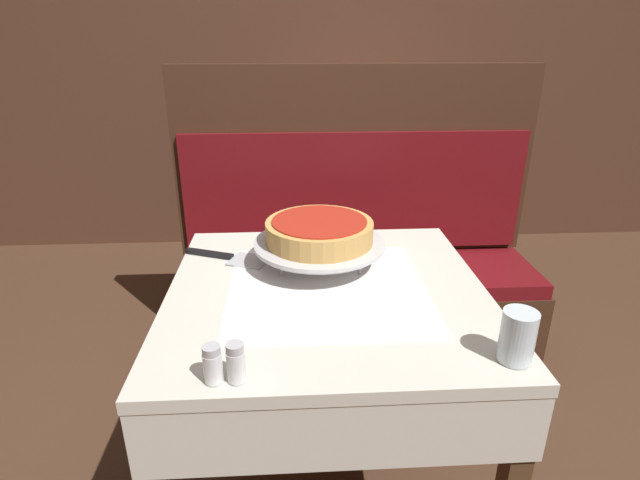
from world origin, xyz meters
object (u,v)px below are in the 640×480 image
at_px(pizza_server, 230,257).
at_px(condiment_caddy, 388,146).
at_px(booth_bench, 355,284).
at_px(pizza_pan_stand, 319,245).
at_px(deep_dish_pizza, 319,231).
at_px(salt_shaker, 213,364).
at_px(pepper_shaker, 236,363).
at_px(dining_table_front, 327,326).
at_px(dining_table_rear, 368,171).
at_px(water_glass_near, 518,336).

relative_size(pizza_server, condiment_caddy, 1.44).
bearing_deg(pizza_server, booth_bench, 51.74).
height_order(pizza_pan_stand, condiment_caddy, condiment_caddy).
distance_m(booth_bench, pizza_server, 0.83).
relative_size(deep_dish_pizza, salt_shaker, 3.85).
distance_m(pizza_pan_stand, pepper_shaker, 0.53).
bearing_deg(dining_table_front, deep_dish_pizza, 95.26).
height_order(booth_bench, pepper_shaker, booth_bench).
bearing_deg(pizza_pan_stand, dining_table_front, -84.74).
height_order(salt_shaker, condiment_caddy, condiment_caddy).
distance_m(dining_table_rear, condiment_caddy, 0.20).
bearing_deg(booth_bench, pizza_pan_stand, -106.91).
bearing_deg(water_glass_near, pizza_pan_stand, 128.22).
bearing_deg(pizza_pan_stand, booth_bench, 73.09).
distance_m(booth_bench, pepper_shaker, 1.26).
bearing_deg(pizza_server, water_glass_near, -40.07).
relative_size(pizza_pan_stand, salt_shaker, 4.74).
height_order(deep_dish_pizza, pizza_server, deep_dish_pizza).
relative_size(deep_dish_pizza, pepper_shaker, 3.71).
distance_m(pizza_pan_stand, deep_dish_pizza, 0.04).
bearing_deg(pizza_pan_stand, pepper_shaker, -110.35).
distance_m(water_glass_near, salt_shaker, 0.59).
xyz_separation_m(dining_table_rear, pepper_shaker, (-0.54, -1.98, 0.16)).
bearing_deg(dining_table_front, salt_shaker, -123.74).
height_order(dining_table_rear, pizza_pan_stand, pizza_pan_stand).
bearing_deg(salt_shaker, pizza_server, 93.21).
bearing_deg(salt_shaker, dining_table_rear, 73.50).
height_order(pizza_server, condiment_caddy, condiment_caddy).
xyz_separation_m(dining_table_front, condiment_caddy, (0.44, 1.54, 0.15)).
distance_m(dining_table_rear, salt_shaker, 2.07).
distance_m(dining_table_rear, water_glass_near, 1.95).
relative_size(booth_bench, pepper_shaker, 18.73).
distance_m(pizza_pan_stand, salt_shaker, 0.54).
relative_size(dining_table_front, pizza_server, 3.15).
xyz_separation_m(deep_dish_pizza, pizza_server, (-0.26, 0.06, -0.10)).
bearing_deg(deep_dish_pizza, salt_shaker, -114.59).
bearing_deg(water_glass_near, booth_bench, 98.96).
relative_size(pizza_server, pepper_shaker, 3.24).
distance_m(deep_dish_pizza, pizza_server, 0.28).
bearing_deg(dining_table_rear, salt_shaker, -106.50).
bearing_deg(deep_dish_pizza, condiment_caddy, 72.07).
bearing_deg(pizza_pan_stand, water_glass_near, -51.78).
xyz_separation_m(water_glass_near, pepper_shaker, (-0.55, -0.03, -0.01)).
height_order(water_glass_near, pepper_shaker, water_glass_near).
height_order(dining_table_front, salt_shaker, salt_shaker).
height_order(booth_bench, water_glass_near, booth_bench).
xyz_separation_m(water_glass_near, condiment_caddy, (0.09, 1.86, -0.01)).
distance_m(dining_table_front, dining_table_rear, 1.66).
distance_m(dining_table_front, booth_bench, 0.84).
height_order(dining_table_front, deep_dish_pizza, deep_dish_pizza).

